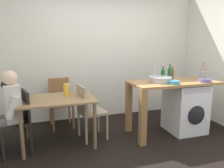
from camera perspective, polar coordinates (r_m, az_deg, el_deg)
ground_plane at (r=3.25m, az=4.71°, el=-17.97°), size 5.46×5.46×0.00m
wall_back at (r=4.51m, az=-3.52°, el=8.23°), size 4.60×0.10×2.70m
dining_table at (r=3.40m, az=-14.18°, el=-5.22°), size 1.10×0.76×0.74m
chair_person_seat at (r=3.38m, az=-23.39°, el=-8.32°), size 0.49×0.49×0.90m
chair_opposite at (r=3.53m, az=-6.31°, el=-6.62°), size 0.46×0.46×0.90m
chair_spare_by_wall at (r=4.18m, az=-13.49°, el=-4.01°), size 0.43×0.43×0.90m
seated_person at (r=3.31m, az=-26.36°, el=-5.99°), size 0.55×0.54×1.20m
kitchen_counter at (r=3.72m, az=13.16°, el=-1.85°), size 1.50×0.68×0.92m
washing_machine at (r=4.06m, az=18.76°, el=-5.91°), size 0.60×0.61×0.86m
sink_basin at (r=3.66m, az=12.61°, el=1.20°), size 0.38×0.38×0.09m
tap at (r=3.80m, az=11.31°, el=3.07°), size 0.02×0.02×0.28m
bottle_tall_green at (r=3.93m, az=13.29°, el=2.73°), size 0.07×0.07×0.23m
bottle_squat_brown at (r=3.97m, az=14.99°, el=2.96°), size 0.07×0.07×0.27m
bottle_clear_small at (r=4.08m, az=15.67°, el=2.77°), size 0.06×0.06×0.21m
mixing_bowl at (r=3.56m, az=15.94°, el=0.50°), size 0.19×0.19×0.05m
utensil_crock at (r=4.21m, az=22.87°, el=2.21°), size 0.11×0.11×0.30m
colander at (r=3.89m, az=23.36°, el=0.94°), size 0.20×0.20×0.06m
vase at (r=3.45m, az=-11.95°, el=-1.52°), size 0.09×0.09×0.19m
scissors at (r=3.69m, az=16.22°, el=0.47°), size 0.15×0.06×0.01m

